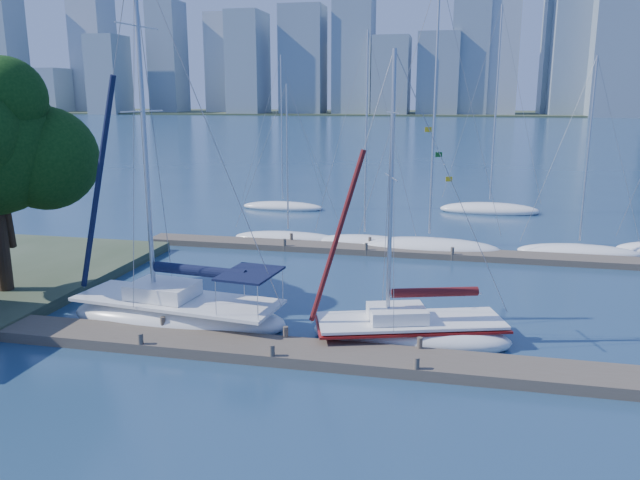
# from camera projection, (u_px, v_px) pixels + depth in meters

# --- Properties ---
(ground) EXTENTS (700.00, 700.00, 0.00)m
(ground) POSITION_uv_depth(u_px,v_px,m) (279.00, 356.00, 22.71)
(ground) COLOR #17304C
(ground) RESTS_ON ground
(near_dock) EXTENTS (26.00, 2.00, 0.40)m
(near_dock) POSITION_uv_depth(u_px,v_px,m) (279.00, 351.00, 22.67)
(near_dock) COLOR brown
(near_dock) RESTS_ON ground
(far_dock) EXTENTS (30.00, 1.80, 0.36)m
(far_dock) POSITION_uv_depth(u_px,v_px,m) (384.00, 250.00, 37.48)
(far_dock) COLOR brown
(far_dock) RESTS_ON ground
(far_shore) EXTENTS (800.00, 100.00, 1.50)m
(far_shore) POSITION_uv_depth(u_px,v_px,m) (447.00, 114.00, 327.27)
(far_shore) COLOR #38472D
(far_shore) RESTS_ON ground
(sailboat_navy) EXTENTS (9.61, 4.13, 15.53)m
(sailboat_navy) POSITION_uv_depth(u_px,v_px,m) (177.00, 297.00, 25.66)
(sailboat_navy) COLOR white
(sailboat_navy) RESTS_ON ground
(sailboat_maroon) EXTENTS (8.02, 4.62, 11.40)m
(sailboat_maroon) POSITION_uv_depth(u_px,v_px,m) (410.00, 319.00, 23.89)
(sailboat_maroon) COLOR white
(sailboat_maroon) RESTS_ON ground
(bg_boat_1) EXTENTS (7.27, 2.02, 10.28)m
(bg_boat_1) POSITION_uv_depth(u_px,v_px,m) (288.00, 238.00, 40.58)
(bg_boat_1) COLOR white
(bg_boat_1) RESTS_ON ground
(bg_boat_2) EXTENTS (6.44, 2.15, 13.36)m
(bg_boat_2) POSITION_uv_depth(u_px,v_px,m) (365.00, 242.00, 39.34)
(bg_boat_2) COLOR white
(bg_boat_2) RESTS_ON ground
(bg_boat_3) EXTENTS (8.89, 3.96, 16.41)m
(bg_boat_3) POSITION_uv_depth(u_px,v_px,m) (429.00, 247.00, 37.88)
(bg_boat_3) COLOR white
(bg_boat_3) RESTS_ON ground
(bg_boat_4) EXTENTS (7.26, 3.27, 11.75)m
(bg_boat_4) POSITION_uv_depth(u_px,v_px,m) (579.00, 252.00, 36.95)
(bg_boat_4) COLOR white
(bg_boat_4) RESTS_ON ground
(bg_boat_6) EXTENTS (7.07, 2.87, 12.73)m
(bg_boat_6) POSITION_uv_depth(u_px,v_px,m) (283.00, 206.00, 52.10)
(bg_boat_6) COLOR white
(bg_boat_6) RESTS_ON ground
(bg_boat_7) EXTENTS (8.25, 4.34, 16.39)m
(bg_boat_7) POSITION_uv_depth(u_px,v_px,m) (489.00, 209.00, 50.48)
(bg_boat_7) COLOR white
(bg_boat_7) RESTS_ON ground
(skyline) EXTENTS (502.39, 51.31, 96.55)m
(skyline) POSITION_uv_depth(u_px,v_px,m) (496.00, 41.00, 287.37)
(skyline) COLOR gray
(skyline) RESTS_ON ground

